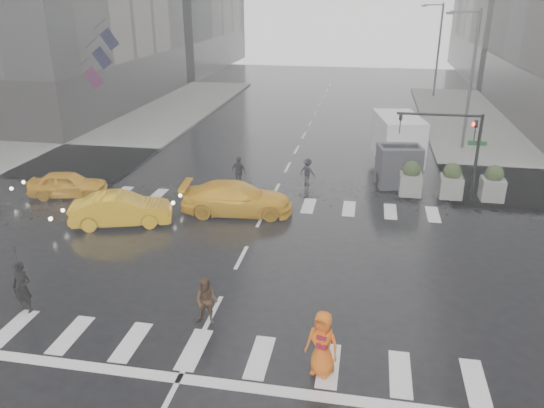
% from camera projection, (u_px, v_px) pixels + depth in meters
% --- Properties ---
extents(ground, '(120.00, 120.00, 0.00)m').
position_uv_depth(ground, '(241.00, 257.00, 21.26)').
color(ground, black).
rests_on(ground, ground).
extents(sidewalk_nw, '(35.00, 35.00, 0.15)m').
position_uv_depth(sidewalk_nw, '(47.00, 131.00, 40.50)').
color(sidewalk_nw, slate).
rests_on(sidewalk_nw, ground).
extents(road_markings, '(18.00, 48.00, 0.01)m').
position_uv_depth(road_markings, '(241.00, 257.00, 21.25)').
color(road_markings, silver).
rests_on(road_markings, ground).
extents(traffic_signal_pole, '(4.45, 0.42, 4.50)m').
position_uv_depth(traffic_signal_pole, '(458.00, 140.00, 25.86)').
color(traffic_signal_pole, black).
rests_on(traffic_signal_pole, ground).
extents(street_lamp_near, '(2.15, 0.22, 9.00)m').
position_uv_depth(street_lamp_near, '(470.00, 75.00, 34.02)').
color(street_lamp_near, '#59595B').
rests_on(street_lamp_near, ground).
extents(street_lamp_far, '(2.15, 0.22, 9.00)m').
position_uv_depth(street_lamp_far, '(437.00, 46.00, 52.29)').
color(street_lamp_far, '#59595B').
rests_on(street_lamp_far, ground).
extents(planter_west, '(1.10, 1.10, 1.80)m').
position_uv_depth(planter_west, '(411.00, 179.00, 27.20)').
color(planter_west, slate).
rests_on(planter_west, ground).
extents(planter_mid, '(1.10, 1.10, 1.80)m').
position_uv_depth(planter_mid, '(451.00, 181.00, 26.86)').
color(planter_mid, slate).
rests_on(planter_mid, ground).
extents(planter_east, '(1.10, 1.10, 1.80)m').
position_uv_depth(planter_east, '(493.00, 184.00, 26.52)').
color(planter_east, slate).
rests_on(planter_east, ground).
extents(flag_cluster, '(2.87, 3.06, 4.69)m').
position_uv_depth(flag_cluster, '(98.00, 55.00, 38.60)').
color(flag_cluster, '#59595B').
rests_on(flag_cluster, ground).
extents(pedestrian_black, '(0.96, 0.98, 2.43)m').
position_uv_depth(pedestrian_black, '(19.00, 270.00, 17.10)').
color(pedestrian_black, black).
rests_on(pedestrian_black, ground).
extents(pedestrian_brown, '(0.79, 0.62, 1.59)m').
position_uv_depth(pedestrian_brown, '(207.00, 301.00, 16.77)').
color(pedestrian_brown, '#442B18').
rests_on(pedestrian_brown, ground).
extents(pedestrian_orange, '(1.10, 0.88, 1.94)m').
position_uv_depth(pedestrian_orange, '(322.00, 343.00, 14.47)').
color(pedestrian_orange, orange).
rests_on(pedestrian_orange, ground).
extents(pedestrian_far_a, '(1.15, 0.97, 1.69)m').
position_uv_depth(pedestrian_far_a, '(239.00, 172.00, 28.76)').
color(pedestrian_far_a, black).
rests_on(pedestrian_far_a, ground).
extents(pedestrian_far_b, '(1.09, 0.86, 1.48)m').
position_uv_depth(pedestrian_far_b, '(308.00, 172.00, 29.11)').
color(pedestrian_far_b, black).
rests_on(pedestrian_far_b, ground).
extents(taxi_front, '(4.17, 2.42, 1.33)m').
position_uv_depth(taxi_front, '(68.00, 184.00, 27.41)').
color(taxi_front, '#FFB40D').
rests_on(taxi_front, ground).
extents(taxi_mid, '(4.74, 2.89, 1.47)m').
position_uv_depth(taxi_mid, '(121.00, 209.00, 24.03)').
color(taxi_mid, '#FFB40D').
rests_on(taxi_mid, ground).
extents(taxi_rear, '(4.87, 2.66, 1.53)m').
position_uv_depth(taxi_rear, '(237.00, 198.00, 25.25)').
color(taxi_rear, '#FFB40D').
rests_on(taxi_rear, ground).
extents(box_truck, '(2.30, 6.13, 3.26)m').
position_uv_depth(box_truck, '(398.00, 145.00, 30.38)').
color(box_truck, silver).
rests_on(box_truck, ground).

